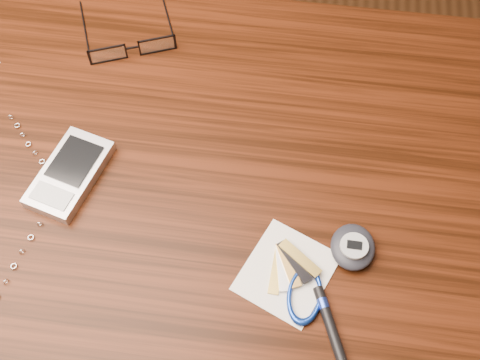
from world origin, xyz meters
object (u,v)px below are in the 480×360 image
at_px(eyeglasses, 132,46).
at_px(pedometer, 353,247).
at_px(pda_phone, 70,174).
at_px(notepad_keys, 296,282).
at_px(desk, 195,231).

relative_size(eyeglasses, pedometer, 2.75).
bearing_deg(pda_phone, notepad_keys, -19.28).
distance_m(desk, eyeglasses, 0.27).
height_order(desk, eyeglasses, eyeglasses).
distance_m(eyeglasses, pedometer, 0.41).
bearing_deg(pedometer, pda_phone, 171.52).
height_order(pda_phone, notepad_keys, pda_phone).
bearing_deg(eyeglasses, desk, -60.96).
distance_m(pda_phone, notepad_keys, 0.31).
distance_m(desk, pedometer, 0.23).
xyz_separation_m(eyeglasses, notepad_keys, (0.26, -0.31, -0.01)).
bearing_deg(notepad_keys, eyeglasses, 129.63).
xyz_separation_m(desk, pedometer, (0.20, -0.05, 0.11)).
height_order(eyeglasses, notepad_keys, eyeglasses).
distance_m(eyeglasses, pda_phone, 0.21).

